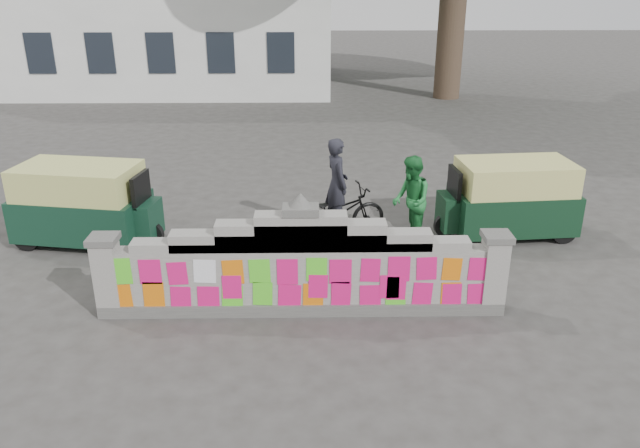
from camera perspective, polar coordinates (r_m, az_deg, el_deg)
The scene contains 7 objects.
ground at distance 10.11m, azimuth -1.66°, elevation -7.95°, with size 100.00×100.00×0.00m, color #383533.
parapet_wall at distance 9.75m, azimuth -1.71°, elevation -4.15°, with size 6.48×0.44×2.01m.
cyclist_bike at distance 12.54m, azimuth 1.53°, elevation 1.00°, with size 0.72×2.06×1.08m, color black.
cyclist_rider at distance 12.41m, azimuth 1.55°, elevation 2.62°, with size 0.67×0.44×1.84m, color black.
pedestrian at distance 12.36m, azimuth 8.31°, elevation 2.14°, with size 0.86×0.67×1.77m, color #207835.
rickshaw_left at distance 13.10m, azimuth -20.73°, elevation 1.79°, with size 2.96×1.74×1.59m.
rickshaw_right at distance 13.20m, azimuth 16.95°, elevation 2.33°, with size 2.85×1.50×1.55m.
Camera 1 is at (0.15, -8.74, 5.08)m, focal length 35.00 mm.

